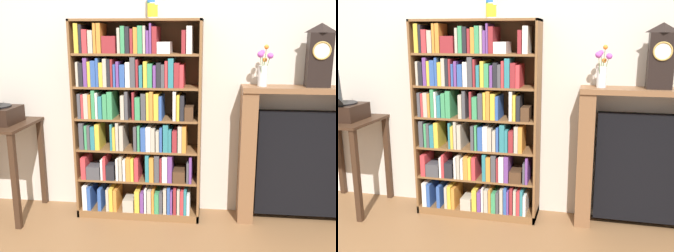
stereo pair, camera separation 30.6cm
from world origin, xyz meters
The scene contains 7 objects.
ground_plane centered at (0.00, 0.00, -0.01)m, with size 7.77×6.40×0.02m, color brown.
wall_back centered at (0.08, 0.34, 1.30)m, with size 4.77×0.08×2.60m, color beige.
bookshelf centered at (-0.01, 0.15, 0.77)m, with size 1.00×0.29×1.58m.
cup_stack centered at (0.12, 0.19, 1.71)m, with size 0.08×0.08×0.25m.
fireplace_mantel centered at (1.29, 0.20, 0.53)m, with size 0.98×0.25×1.09m.
mantel_clock centered at (1.35, 0.17, 1.32)m, with size 0.17×0.12×0.46m.
flower_vase centered at (0.96, 0.17, 1.21)m, with size 0.12×0.13×0.31m.
Camera 1 is at (0.58, -2.80, 1.46)m, focal length 41.26 mm.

